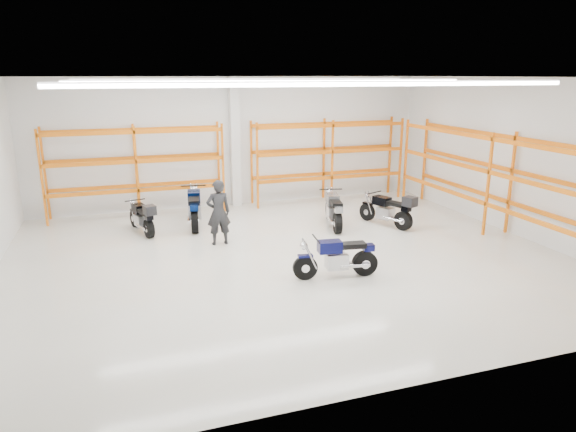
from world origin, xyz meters
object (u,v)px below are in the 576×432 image
object	(u,v)px
motorcycle_back_c	(334,211)
motorcycle_back_d	(390,210)
motorcycle_back_b	(194,209)
structural_column	(235,143)
standing_man	(218,212)
motorcycle_back_a	(143,218)
motorcycle_main	(339,258)

from	to	relation	value
motorcycle_back_c	motorcycle_back_d	xyz separation A→B (m)	(1.66, -0.52, 0.01)
motorcycle_back_b	structural_column	xyz separation A→B (m)	(1.83, 2.20, 1.71)
motorcycle_back_d	motorcycle_back_c	bearing A→B (deg)	162.69
standing_man	structural_column	bearing A→B (deg)	-110.66
motorcycle_back_a	standing_man	xyz separation A→B (m)	(1.95, -1.68, 0.43)
motorcycle_main	motorcycle_back_b	world-z (taller)	motorcycle_back_b
motorcycle_back_b	motorcycle_back_c	bearing A→B (deg)	-19.63
motorcycle_main	standing_man	distance (m)	3.96
motorcycle_main	motorcycle_back_c	xyz separation A→B (m)	(1.50, 3.82, 0.04)
motorcycle_back_c	motorcycle_back_d	distance (m)	1.74
motorcycle_back_d	standing_man	xyz separation A→B (m)	(-5.34, -0.03, 0.40)
motorcycle_back_c	structural_column	size ratio (longest dim) A/B	0.48
motorcycle_back_a	motorcycle_back_c	distance (m)	5.74
motorcycle_back_c	structural_column	world-z (taller)	structural_column
motorcycle_main	motorcycle_back_d	distance (m)	4.57
motorcycle_back_d	motorcycle_back_a	bearing A→B (deg)	167.25
motorcycle_back_b	structural_column	world-z (taller)	structural_column
motorcycle_back_a	structural_column	size ratio (longest dim) A/B	0.43
motorcycle_back_a	motorcycle_back_d	size ratio (longest dim) A/B	0.96
motorcycle_back_c	standing_man	bearing A→B (deg)	-171.56
motorcycle_back_a	motorcycle_back_b	xyz separation A→B (m)	(1.57, 0.32, 0.07)
motorcycle_back_c	motorcycle_back_b	bearing A→B (deg)	160.37
motorcycle_main	motorcycle_back_b	size ratio (longest dim) A/B	0.85
motorcycle_back_a	structural_column	bearing A→B (deg)	36.56
motorcycle_back_a	motorcycle_back_c	bearing A→B (deg)	-11.37
motorcycle_back_b	motorcycle_back_d	xyz separation A→B (m)	(5.72, -1.96, -0.03)
standing_man	structural_column	distance (m)	4.64
motorcycle_main	motorcycle_back_d	xyz separation A→B (m)	(3.16, 3.30, 0.05)
motorcycle_back_d	structural_column	distance (m)	5.96
motorcycle_back_c	motorcycle_back_a	bearing A→B (deg)	168.63
motorcycle_main	motorcycle_back_d	world-z (taller)	motorcycle_back_d
standing_man	motorcycle_back_b	bearing A→B (deg)	-80.79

